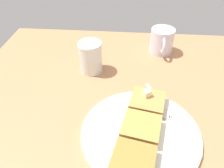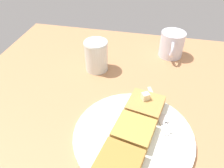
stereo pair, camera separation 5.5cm
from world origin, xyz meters
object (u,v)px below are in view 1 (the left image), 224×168
object	(u,v)px
fork	(161,107)
syrup_jar	(91,58)
coffee_mug	(162,41)
plate	(140,133)

from	to	relation	value
fork	syrup_jar	xyz separation A→B (cm)	(-15.51, -19.72, 3.16)
fork	coffee_mug	world-z (taller)	coffee_mug
fork	syrup_jar	distance (cm)	25.29
fork	syrup_jar	world-z (taller)	syrup_jar
fork	coffee_mug	distance (cm)	28.35
syrup_jar	coffee_mug	size ratio (longest dim) A/B	0.90
fork	syrup_jar	size ratio (longest dim) A/B	1.65
fork	coffee_mug	bearing A→B (deg)	175.42
syrup_jar	fork	bearing A→B (deg)	51.82
plate	fork	distance (cm)	9.30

